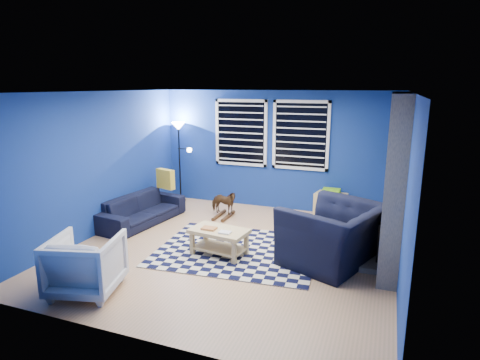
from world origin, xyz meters
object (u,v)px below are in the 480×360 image
at_px(armchair_bent, 86,264).
at_px(coffee_table, 219,236).
at_px(sofa, 142,209).
at_px(armchair_big, 333,235).
at_px(floor_lamp, 179,137).
at_px(tv, 400,154).
at_px(rocking_horse, 223,202).
at_px(cabinet, 331,205).

height_order(armchair_bent, coffee_table, armchair_bent).
relative_size(sofa, armchair_big, 1.34).
bearing_deg(floor_lamp, coffee_table, -50.79).
distance_m(coffee_table, floor_lamp, 3.41).
bearing_deg(tv, floor_lamp, 176.91).
xyz_separation_m(armchair_big, armchair_bent, (-2.82, -1.97, -0.07)).
relative_size(armchair_bent, rocking_horse, 1.45).
distance_m(armchair_big, cabinet, 2.19).
distance_m(armchair_bent, floor_lamp, 4.36).
bearing_deg(coffee_table, rocking_horse, 110.75).
relative_size(armchair_big, rocking_horse, 2.40).
distance_m(tv, armchair_big, 2.30).
bearing_deg(cabinet, sofa, -144.36).
distance_m(tv, armchair_bent, 5.45).
bearing_deg(sofa, cabinet, -56.74).
bearing_deg(tv, armchair_big, -114.21).
height_order(tv, cabinet, tv).
bearing_deg(coffee_table, sofa, 156.65).
bearing_deg(tv, rocking_horse, -170.95).
bearing_deg(rocking_horse, tv, -78.43).
xyz_separation_m(armchair_big, rocking_horse, (-2.35, 1.40, -0.14)).
bearing_deg(armchair_big, coffee_table, -57.72).
distance_m(armchair_big, coffee_table, 1.73).
distance_m(sofa, armchair_big, 3.73).
relative_size(sofa, cabinet, 2.83).
bearing_deg(armchair_bent, cabinet, -136.15).
height_order(armchair_big, coffee_table, armchair_big).
bearing_deg(rocking_horse, coffee_table, -156.73).
height_order(armchair_big, floor_lamp, floor_lamp).
xyz_separation_m(armchair_bent, floor_lamp, (-0.89, 4.13, 1.09)).
relative_size(cabinet, floor_lamp, 0.36).
relative_size(tv, sofa, 0.54).
xyz_separation_m(cabinet, floor_lamp, (-3.38, -0.00, 1.21)).
xyz_separation_m(sofa, floor_lamp, (-0.03, 1.62, 1.20)).
height_order(rocking_horse, cabinet, cabinet).
relative_size(coffee_table, cabinet, 1.44).
bearing_deg(armchair_big, rocking_horse, -99.36).
bearing_deg(sofa, tv, -65.76).
xyz_separation_m(armchair_big, floor_lamp, (-3.72, 2.16, 1.02)).
xyz_separation_m(tv, armchair_bent, (-3.68, -3.88, -1.02)).
bearing_deg(armchair_big, cabinet, -149.76).
bearing_deg(cabinet, armchair_bent, -111.26).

